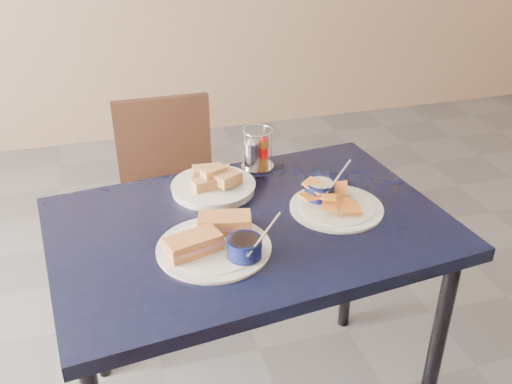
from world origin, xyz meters
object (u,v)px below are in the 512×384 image
object	(u,v)px
dining_table	(250,244)
plantain_plate	(330,200)
sandwich_plate	(217,241)
condiment_caddy	(256,152)
chair_far	(169,186)
bread_basket	(214,184)

from	to	relation	value
dining_table	plantain_plate	size ratio (longest dim) A/B	4.28
dining_table	plantain_plate	xyz separation A→B (m)	(0.25, 0.02, 0.09)
sandwich_plate	condiment_caddy	size ratio (longest dim) A/B	2.32
dining_table	sandwich_plate	bearing A→B (deg)	-138.77
chair_far	sandwich_plate	xyz separation A→B (m)	(0.01, -0.89, 0.30)
dining_table	sandwich_plate	world-z (taller)	sandwich_plate
chair_far	condiment_caddy	bearing A→B (deg)	-62.33
sandwich_plate	dining_table	bearing A→B (deg)	41.23
plantain_plate	bread_basket	distance (m)	0.36
dining_table	plantain_plate	world-z (taller)	plantain_plate
chair_far	sandwich_plate	world-z (taller)	sandwich_plate
dining_table	chair_far	distance (m)	0.82
dining_table	bread_basket	distance (m)	0.24
dining_table	bread_basket	bearing A→B (deg)	105.69
dining_table	sandwich_plate	size ratio (longest dim) A/B	3.70
dining_table	plantain_plate	distance (m)	0.27
dining_table	bread_basket	xyz separation A→B (m)	(-0.06, 0.21, 0.10)
plantain_plate	condiment_caddy	xyz separation A→B (m)	(-0.14, 0.31, 0.04)
dining_table	bread_basket	size ratio (longest dim) A/B	4.57
dining_table	sandwich_plate	distance (m)	0.18
sandwich_plate	condiment_caddy	distance (m)	0.48
bread_basket	condiment_caddy	distance (m)	0.21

